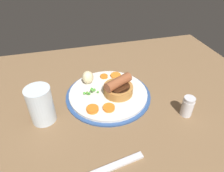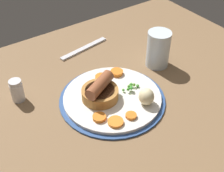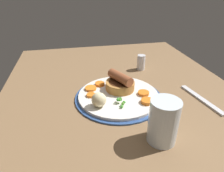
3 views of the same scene
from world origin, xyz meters
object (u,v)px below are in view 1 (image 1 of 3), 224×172
(carrot_slice_4, at_px, (93,109))
(fork, at_px, (108,169))
(sausage_pudding, at_px, (118,88))
(potato_chunk_0, at_px, (88,77))
(pea_pile, at_px, (91,91))
(drinking_glass, at_px, (41,105))
(carrot_slice_0, at_px, (109,108))
(carrot_slice_3, at_px, (116,75))
(carrot_slice_1, at_px, (125,79))
(carrot_slice_2, at_px, (104,76))
(dinner_plate, at_px, (108,94))
(salt_shaker, at_px, (188,106))

(carrot_slice_4, xyz_separation_m, fork, (0.00, 0.18, -0.02))
(sausage_pudding, distance_m, potato_chunk_0, 0.12)
(pea_pile, relative_size, drinking_glass, 0.47)
(drinking_glass, bearing_deg, potato_chunk_0, -139.67)
(sausage_pudding, xyz_separation_m, carrot_slice_0, (0.05, 0.06, -0.02))
(potato_chunk_0, distance_m, carrot_slice_4, 0.14)
(potato_chunk_0, bearing_deg, carrot_slice_3, -172.90)
(pea_pile, distance_m, carrot_slice_1, 0.14)
(carrot_slice_0, bearing_deg, sausage_pudding, -126.06)
(carrot_slice_1, distance_m, fork, 0.33)
(carrot_slice_2, distance_m, carrot_slice_3, 0.04)
(carrot_slice_1, bearing_deg, sausage_pudding, 55.28)
(dinner_plate, distance_m, salt_shaker, 0.25)
(potato_chunk_0, xyz_separation_m, carrot_slice_3, (-0.10, -0.01, -0.02))
(carrot_slice_1, xyz_separation_m, salt_shaker, (-0.13, 0.19, 0.01))
(sausage_pudding, bearing_deg, fork, 41.43)
(carrot_slice_2, bearing_deg, potato_chunk_0, 15.87)
(sausage_pudding, bearing_deg, carrot_slice_2, -103.81)
(dinner_plate, height_order, fork, dinner_plate)
(pea_pile, height_order, drinking_glass, drinking_glass)
(carrot_slice_2, bearing_deg, dinner_plate, 84.56)
(potato_chunk_0, distance_m, carrot_slice_3, 0.11)
(potato_chunk_0, xyz_separation_m, carrot_slice_4, (0.01, 0.14, -0.02))
(carrot_slice_2, xyz_separation_m, fork, (0.07, 0.34, -0.01))
(carrot_slice_2, distance_m, fork, 0.35)
(carrot_slice_3, distance_m, drinking_glass, 0.29)
(dinner_plate, relative_size, drinking_glass, 2.54)
(dinner_plate, relative_size, potato_chunk_0, 6.32)
(sausage_pudding, xyz_separation_m, salt_shaker, (-0.17, 0.13, -0.01))
(fork, bearing_deg, carrot_slice_4, -99.08)
(sausage_pudding, xyz_separation_m, carrot_slice_1, (-0.04, -0.06, -0.02))
(carrot_slice_3, bearing_deg, fork, 71.26)
(potato_chunk_0, relative_size, carrot_slice_0, 1.24)
(pea_pile, height_order, potato_chunk_0, potato_chunk_0)
(fork, bearing_deg, carrot_slice_0, -114.18)
(sausage_pudding, bearing_deg, salt_shaker, 115.42)
(carrot_slice_0, xyz_separation_m, carrot_slice_4, (0.05, -0.01, 0.00))
(pea_pile, distance_m, carrot_slice_2, 0.10)
(carrot_slice_2, bearing_deg, carrot_slice_3, 174.10)
(carrot_slice_2, height_order, carrot_slice_4, carrot_slice_4)
(carrot_slice_4, relative_size, salt_shaker, 0.58)
(carrot_slice_0, xyz_separation_m, carrot_slice_3, (-0.07, -0.16, -0.00))
(sausage_pudding, relative_size, carrot_slice_4, 2.69)
(pea_pile, bearing_deg, potato_chunk_0, -91.35)
(carrot_slice_1, bearing_deg, carrot_slice_4, 41.18)
(fork, distance_m, drinking_glass, 0.25)
(sausage_pudding, bearing_deg, pea_pile, -39.35)
(pea_pile, distance_m, fork, 0.26)
(dinner_plate, bearing_deg, salt_shaker, 144.72)
(carrot_slice_3, bearing_deg, pea_pile, 36.24)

